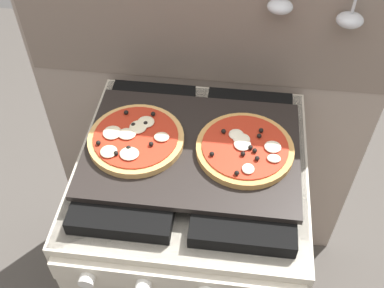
{
  "coord_description": "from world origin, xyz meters",
  "views": [
    {
      "loc": [
        0.1,
        -0.78,
        1.78
      ],
      "look_at": [
        0.0,
        0.0,
        0.93
      ],
      "focal_mm": 43.51,
      "sensor_mm": 36.0,
      "label": 1
    }
  ],
  "objects_px": {
    "stove": "(192,243)",
    "baking_tray": "(192,149)",
    "pizza_right": "(245,149)",
    "pizza_left": "(135,139)"
  },
  "relations": [
    {
      "from": "baking_tray",
      "to": "pizza_right",
      "type": "bearing_deg",
      "value": -0.81
    },
    {
      "from": "pizza_left",
      "to": "pizza_right",
      "type": "xyz_separation_m",
      "value": [
        0.28,
        0.0,
        -0.0
      ]
    },
    {
      "from": "baking_tray",
      "to": "pizza_right",
      "type": "distance_m",
      "value": 0.13
    },
    {
      "from": "baking_tray",
      "to": "pizza_left",
      "type": "relative_size",
      "value": 2.22
    },
    {
      "from": "stove",
      "to": "baking_tray",
      "type": "height_order",
      "value": "baking_tray"
    },
    {
      "from": "stove",
      "to": "baking_tray",
      "type": "bearing_deg",
      "value": 90.0
    },
    {
      "from": "baking_tray",
      "to": "pizza_right",
      "type": "relative_size",
      "value": 2.22
    },
    {
      "from": "pizza_left",
      "to": "baking_tray",
      "type": "bearing_deg",
      "value": 0.89
    },
    {
      "from": "pizza_left",
      "to": "pizza_right",
      "type": "height_order",
      "value": "same"
    },
    {
      "from": "stove",
      "to": "pizza_left",
      "type": "distance_m",
      "value": 0.5
    }
  ]
}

